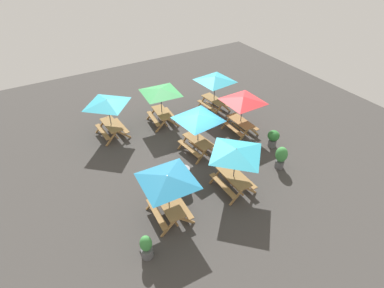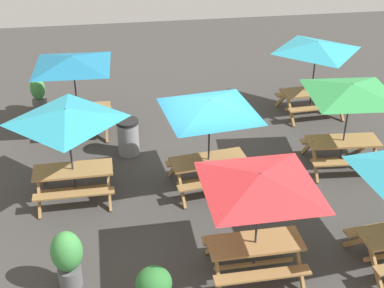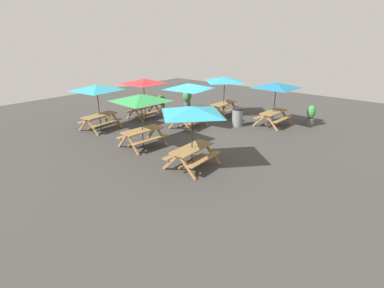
{
  "view_description": "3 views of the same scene",
  "coord_description": "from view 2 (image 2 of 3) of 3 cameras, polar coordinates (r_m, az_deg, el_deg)",
  "views": [
    {
      "loc": [
        -10.75,
        6.36,
        9.93
      ],
      "look_at": [
        -0.38,
        0.27,
        0.9
      ],
      "focal_mm": 28.0,
      "sensor_mm": 36.0,
      "label": 1
    },
    {
      "loc": [
        -2.08,
        -10.82,
        7.34
      ],
      "look_at": [
        -0.38,
        0.27,
        0.9
      ],
      "focal_mm": 50.0,
      "sensor_mm": 36.0,
      "label": 2
    },
    {
      "loc": [
        11.45,
        9.71,
        4.67
      ],
      "look_at": [
        3.69,
        3.14,
        0.9
      ],
      "focal_mm": 28.0,
      "sensor_mm": 36.0,
      "label": 3
    }
  ],
  "objects": [
    {
      "name": "potted_plant_0",
      "position": [
        10.25,
        -13.15,
        -11.65
      ],
      "size": [
        0.58,
        0.58,
        1.22
      ],
      "color": "#59595B",
      "rests_on": "ground"
    },
    {
      "name": "picnic_table_6",
      "position": [
        11.92,
        -13.24,
        2.35
      ],
      "size": [
        2.03,
        2.03,
        2.34
      ],
      "rotation": [
        0.0,
        0.0,
        0.02
      ],
      "color": "olive",
      "rests_on": "ground"
    },
    {
      "name": "trash_bin_gray",
      "position": [
        14.18,
        -6.82,
        0.76
      ],
      "size": [
        0.59,
        0.59,
        0.98
      ],
      "color": "gray",
      "rests_on": "ground"
    },
    {
      "name": "picnic_table_2",
      "position": [
        13.36,
        16.56,
        4.96
      ],
      "size": [
        2.82,
        2.82,
        2.34
      ],
      "rotation": [
        0.0,
        0.0,
        -0.08
      ],
      "color": "olive",
      "rests_on": "ground"
    },
    {
      "name": "picnic_table_4",
      "position": [
        14.86,
        -12.6,
        8.03
      ],
      "size": [
        2.83,
        2.83,
        2.34
      ],
      "rotation": [
        0.0,
        0.0,
        -0.04
      ],
      "color": "olive",
      "rests_on": "ground"
    },
    {
      "name": "potted_plant_2",
      "position": [
        9.61,
        -4.07,
        -15.1
      ],
      "size": [
        0.63,
        0.63,
        0.97
      ],
      "color": "#59595B",
      "rests_on": "ground"
    },
    {
      "name": "ground_plane",
      "position": [
        13.24,
        1.8,
        -3.83
      ],
      "size": [
        26.58,
        26.58,
        0.0
      ],
      "primitive_type": "plane",
      "color": "#3D3A38",
      "rests_on": "ground"
    },
    {
      "name": "picnic_table_3",
      "position": [
        12.0,
        1.88,
        3.36
      ],
      "size": [
        2.81,
        2.81,
        2.34
      ],
      "rotation": [
        0.0,
        0.0,
        0.13
      ],
      "color": "olive",
      "rests_on": "ground"
    },
    {
      "name": "picnic_table_5",
      "position": [
        9.5,
        7.21,
        -4.7
      ],
      "size": [
        2.83,
        2.83,
        2.34
      ],
      "rotation": [
        0.0,
        0.0,
        0.02
      ],
      "color": "olive",
      "rests_on": "ground"
    },
    {
      "name": "picnic_table_0",
      "position": [
        16.02,
        13.12,
        9.58
      ],
      "size": [
        2.12,
        2.12,
        2.34
      ],
      "rotation": [
        0.0,
        0.0,
        0.06
      ],
      "color": "olive",
      "rests_on": "ground"
    },
    {
      "name": "potted_plant_1",
      "position": [
        16.97,
        -16.05,
        5.09
      ],
      "size": [
        0.44,
        0.44,
        1.11
      ],
      "color": "#59595B",
      "rests_on": "ground"
    }
  ]
}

